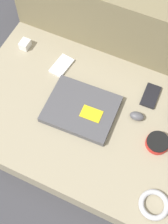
# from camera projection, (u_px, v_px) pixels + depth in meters

# --- Properties ---
(ground_plane) EXTENTS (8.00, 8.00, 0.00)m
(ground_plane) POSITION_uv_depth(u_px,v_px,m) (84.00, 126.00, 1.48)
(ground_plane) COLOR #38383D
(couch_seat) EXTENTS (1.07, 0.70, 0.12)m
(couch_seat) POSITION_uv_depth(u_px,v_px,m) (84.00, 120.00, 1.42)
(couch_seat) COLOR gray
(couch_seat) RESTS_ON ground_plane
(couch_backrest) EXTENTS (1.07, 0.20, 0.43)m
(couch_backrest) POSITION_uv_depth(u_px,v_px,m) (124.00, 28.00, 1.47)
(couch_backrest) COLOR #756B4C
(couch_backrest) RESTS_ON ground_plane
(laptop) EXTENTS (0.31, 0.26, 0.03)m
(laptop) POSITION_uv_depth(u_px,v_px,m) (81.00, 109.00, 1.37)
(laptop) COLOR #47474C
(laptop) RESTS_ON couch_seat
(computer_mouse) EXTENTS (0.07, 0.05, 0.03)m
(computer_mouse) POSITION_uv_depth(u_px,v_px,m) (137.00, 116.00, 1.35)
(computer_mouse) COLOR #4C4C51
(computer_mouse) RESTS_ON couch_seat
(speaker_puck) EXTENTS (0.10, 0.10, 0.03)m
(speaker_puck) POSITION_uv_depth(u_px,v_px,m) (158.00, 142.00, 1.29)
(speaker_puck) COLOR red
(speaker_puck) RESTS_ON couch_seat
(phone_silver) EXTENTS (0.07, 0.12, 0.01)m
(phone_silver) POSITION_uv_depth(u_px,v_px,m) (151.00, 96.00, 1.41)
(phone_silver) COLOR black
(phone_silver) RESTS_ON couch_seat
(phone_black) EXTENTS (0.08, 0.13, 0.01)m
(phone_black) POSITION_uv_depth(u_px,v_px,m) (62.00, 66.00, 1.49)
(phone_black) COLOR silver
(phone_black) RESTS_ON couch_seat
(charger_brick) EXTENTS (0.04, 0.05, 0.04)m
(charger_brick) POSITION_uv_depth(u_px,v_px,m) (25.00, 44.00, 1.53)
(charger_brick) COLOR silver
(charger_brick) RESTS_ON couch_seat
(cable_coil) EXTENTS (0.12, 0.12, 0.02)m
(cable_coil) POSITION_uv_depth(u_px,v_px,m) (154.00, 205.00, 1.18)
(cable_coil) COLOR #B2B2B7
(cable_coil) RESTS_ON couch_seat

